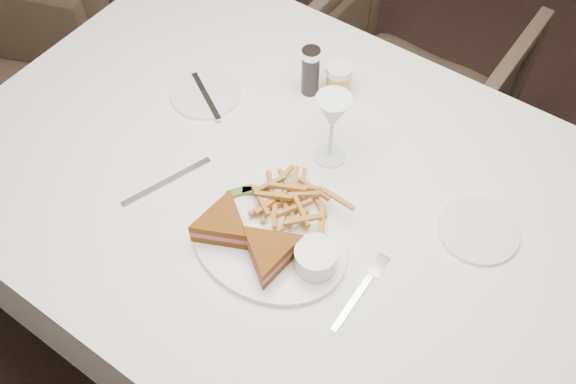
# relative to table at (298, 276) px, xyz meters

# --- Properties ---
(table) EXTENTS (1.56, 1.11, 0.75)m
(table) POSITION_rel_table_xyz_m (0.00, 0.00, 0.00)
(table) COLOR white
(table) RESTS_ON ground
(chair_far) EXTENTS (0.68, 0.64, 0.64)m
(chair_far) POSITION_rel_table_xyz_m (-0.07, 0.81, -0.05)
(chair_far) COLOR #48392C
(chair_far) RESTS_ON ground
(table_setting) EXTENTS (0.83, 0.65, 0.18)m
(table_setting) POSITION_rel_table_xyz_m (0.00, -0.05, 0.41)
(table_setting) COLOR white
(table_setting) RESTS_ON table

